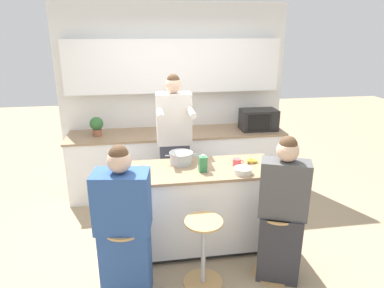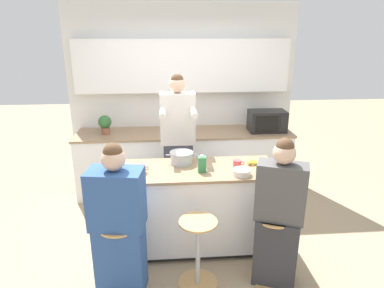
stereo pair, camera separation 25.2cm
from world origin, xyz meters
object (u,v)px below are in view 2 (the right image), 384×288
Objects in this scene: bar_stool_center at (198,252)px; banana_bunch at (253,162)px; kitchen_island at (192,208)px; potted_plant at (105,123)px; coffee_cup_far at (142,169)px; microwave at (267,121)px; coffee_cup_near at (237,164)px; juice_carton at (202,164)px; bar_stool_rightmost at (272,247)px; person_wrapped_blanket at (118,225)px; cooking_pot at (182,158)px; person_cooking at (178,149)px; bar_stool_leftmost at (121,256)px; fruit_bowl at (242,172)px; person_seated_near at (278,220)px.

banana_bunch is (0.66, 0.68, 0.60)m from bar_stool_center.
kitchen_island is 6.65× the size of potted_plant.
coffee_cup_far is 2.26m from microwave.
coffee_cup_near is (0.47, 0.00, 0.50)m from kitchen_island.
potted_plant is at bearing 118.57° from bar_stool_center.
potted_plant is (-1.21, 1.53, 0.04)m from juice_carton.
person_wrapped_blanket is at bearing -178.80° from bar_stool_rightmost.
kitchen_island reaches higher than bar_stool_rightmost.
banana_bunch is at bearing 94.65° from bar_stool_rightmost.
person_cooking is at bearing 91.87° from cooking_pot.
coffee_cup_near reaches higher than kitchen_island.
potted_plant reaches higher than bar_stool_center.
banana_bunch is at bearing 6.17° from coffee_cup_far.
person_cooking reaches higher than coffee_cup_near.
kitchen_island is 0.56m from juice_carton.
bar_stool_rightmost is at bearing -103.78° from microwave.
microwave reaches higher than coffee_cup_far.
cooking_pot reaches higher than bar_stool_center.
person_cooking is 3.51× the size of microwave.
person_cooking is at bearing 131.57° from coffee_cup_near.
bar_stool_leftmost is 0.47× the size of person_wrapped_blanket.
fruit_bowl is at bearing -114.36° from microwave.
potted_plant is at bearing 142.17° from banana_bunch.
bar_stool_leftmost is 0.71m from bar_stool_center.
person_wrapped_blanket is at bearing -46.13° from bar_stool_leftmost.
bar_stool_leftmost is at bearing -145.80° from juice_carton.
juice_carton reaches higher than banana_bunch.
coffee_cup_far is (-1.26, 0.57, 0.32)m from person_seated_near.
cooking_pot is 0.77m from banana_bunch.
person_cooking is 1.07m from fruit_bowl.
juice_carton is at bearing -165.37° from banana_bunch.
bar_stool_leftmost is at bearing -178.98° from bar_stool_center.
person_cooking is (-0.12, 0.68, 0.44)m from kitchen_island.
bar_stool_leftmost is at bearing -108.21° from coffee_cup_far.
bar_stool_center is at bearing -178.81° from bar_stool_rightmost.
juice_carton is 1.95m from potted_plant.
bar_stool_center is 5.96× the size of coffee_cup_far.
microwave is at bearing 40.18° from coffee_cup_far.
person_seated_near is 7.97× the size of fruit_bowl.
coffee_cup_far is 0.64× the size of juice_carton.
person_cooking is 10.09× the size of fruit_bowl.
cooking_pot is 1.79m from microwave.
coffee_cup_near is 0.45× the size of potted_plant.
person_cooking is at bearing -151.62° from microwave.
kitchen_island is at bearing 50.14° from person_wrapped_blanket.
kitchen_island is at bearing -174.47° from banana_bunch.
coffee_cup_far is (-1.00, -0.07, 0.00)m from coffee_cup_near.
fruit_bowl is (-0.26, 0.42, 0.31)m from person_seated_near.
coffee_cup_near is at bearing -117.56° from microwave.
juice_carton is (0.61, -0.02, 0.04)m from coffee_cup_far.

